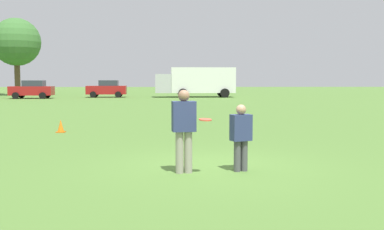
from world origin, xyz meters
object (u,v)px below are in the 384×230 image
(frisbee, at_px, (205,120))
(traffic_cone, at_px, (61,126))
(player_thrower, at_px, (184,126))
(parked_car_mid_left, at_px, (32,89))
(box_truck, at_px, (197,81))
(parked_car_center, at_px, (107,89))
(player_defender, at_px, (241,134))

(frisbee, bearing_deg, traffic_cone, 122.29)
(player_thrower, relative_size, parked_car_mid_left, 0.42)
(box_truck, bearing_deg, parked_car_center, 179.55)
(player_thrower, distance_m, parked_car_mid_left, 39.70)
(player_thrower, relative_size, parked_car_center, 0.42)
(traffic_cone, xyz_separation_m, parked_car_mid_left, (-10.14, 29.35, 0.69))
(player_defender, bearing_deg, traffic_cone, 127.72)
(frisbee, xyz_separation_m, box_truck, (1.66, 39.79, 0.58))
(player_defender, xyz_separation_m, box_truck, (0.86, 39.39, 0.94))
(box_truck, bearing_deg, parked_car_mid_left, -171.07)
(player_thrower, xyz_separation_m, parked_car_center, (-7.53, 39.61, -0.08))
(player_defender, relative_size, parked_car_mid_left, 0.34)
(player_defender, relative_size, parked_car_center, 0.34)
(player_thrower, bearing_deg, player_defender, 6.79)
(parked_car_center, bearing_deg, box_truck, -0.45)
(player_defender, height_order, box_truck, box_truck)
(parked_car_mid_left, xyz_separation_m, parked_car_center, (7.10, 2.71, 0.00))
(player_thrower, relative_size, player_defender, 1.22)
(player_thrower, height_order, player_defender, player_thrower)
(box_truck, bearing_deg, frisbee, -92.39)
(frisbee, distance_m, parked_car_mid_left, 40.10)
(player_defender, height_order, frisbee, player_defender)
(player_defender, height_order, parked_car_center, parked_car_center)
(parked_car_mid_left, bearing_deg, parked_car_center, 20.86)
(traffic_cone, bearing_deg, parked_car_center, 95.42)
(traffic_cone, xyz_separation_m, box_truck, (6.60, 31.98, 1.52))
(frisbee, relative_size, parked_car_mid_left, 0.06)
(player_defender, distance_m, frisbee, 0.96)
(traffic_cone, relative_size, parked_car_mid_left, 0.11)
(box_truck, bearing_deg, player_thrower, -93.05)
(player_thrower, height_order, parked_car_center, parked_car_center)
(player_defender, relative_size, frisbee, 5.37)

